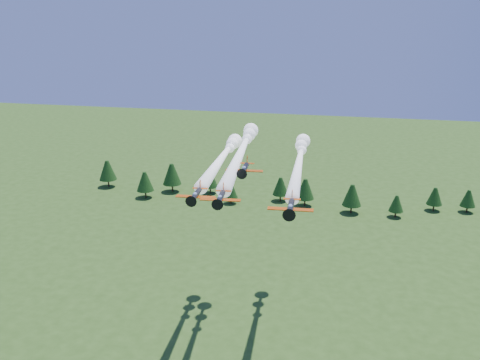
% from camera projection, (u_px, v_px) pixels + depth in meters
% --- Properties ---
extents(plane_lead, '(10.61, 56.40, 3.70)m').
position_uv_depth(plane_lead, '(242.00, 149.00, 115.09)').
color(plane_lead, black).
rests_on(plane_lead, ground).
extents(plane_left, '(8.51, 49.12, 3.70)m').
position_uv_depth(plane_left, '(223.00, 156.00, 122.27)').
color(plane_left, black).
rests_on(plane_left, ground).
extents(plane_right, '(9.08, 55.53, 3.70)m').
position_uv_depth(plane_right, '(299.00, 161.00, 121.56)').
color(plane_right, black).
rests_on(plane_right, ground).
extents(plane_slot, '(7.01, 7.61, 2.46)m').
position_uv_depth(plane_slot, '(245.00, 168.00, 98.88)').
color(plane_slot, black).
rests_on(plane_slot, ground).
extents(treeline, '(169.62, 17.67, 11.98)m').
position_uv_depth(treeline, '(275.00, 186.00, 208.48)').
color(treeline, '#382314').
rests_on(treeline, ground).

